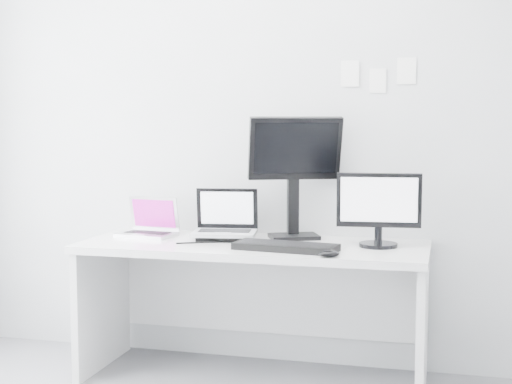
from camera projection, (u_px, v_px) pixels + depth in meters
The scene contains 12 objects.
back_wall at pixel (269, 124), 4.15m from camera, with size 3.60×3.60×0.00m, color silver.
desk at pixel (253, 312), 3.90m from camera, with size 1.80×0.70×0.73m, color silver.
macbook at pixel (146, 216), 4.09m from camera, with size 0.30×0.23×0.23m, color #B6B5BA.
speaker at pixel (242, 221), 4.13m from camera, with size 0.08×0.08×0.16m, color black.
dell_laptop at pixel (224, 214), 3.96m from camera, with size 0.34×0.26×0.28m, color #A2A5AA.
rear_monitor at pixel (294, 176), 3.99m from camera, with size 0.50×0.18×0.68m, color black.
samsung_monitor at pixel (379, 209), 3.73m from camera, with size 0.42×0.19×0.39m, color black.
keyboard at pixel (286, 247), 3.65m from camera, with size 0.51×0.18×0.03m, color black.
mouse at pixel (329, 254), 3.46m from camera, with size 0.10×0.06×0.03m, color black.
wall_note_0 at pixel (350, 74), 4.00m from camera, with size 0.10×0.00×0.14m, color white.
wall_note_1 at pixel (378, 81), 3.97m from camera, with size 0.09×0.00×0.13m, color white.
wall_note_2 at pixel (406, 71), 3.93m from camera, with size 0.10×0.00×0.14m, color white.
Camera 1 is at (0.98, -2.45, 1.35)m, focal length 52.07 mm.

